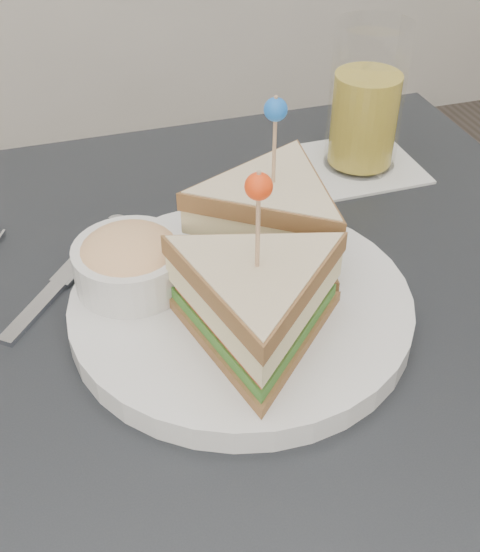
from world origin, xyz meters
name	(u,v)px	position (x,y,z in m)	size (l,w,h in m)	color
table	(233,388)	(0.00, 0.00, 0.67)	(0.80, 0.80, 0.75)	black
plate_meal	(246,268)	(0.02, 0.02, 0.80)	(0.37, 0.37, 0.18)	silver
cutlery_knife	(64,278)	(-0.13, 0.11, 0.75)	(0.14, 0.17, 0.01)	silver
drink_set	(365,106)	(0.23, 0.23, 0.83)	(0.14, 0.14, 0.17)	silver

